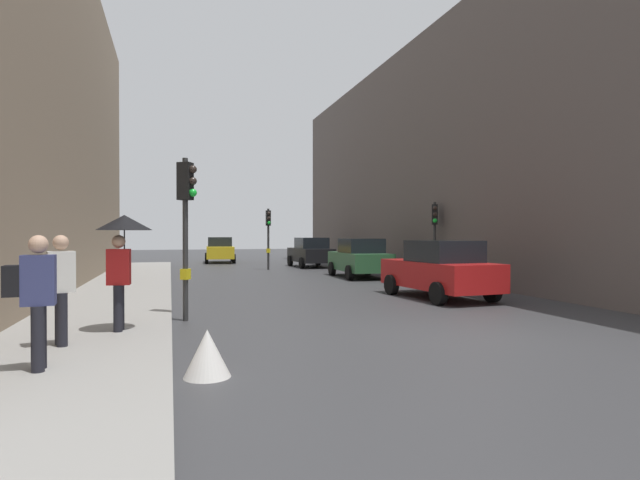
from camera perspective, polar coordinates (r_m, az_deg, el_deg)
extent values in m
plane|color=#38383A|center=(10.42, 15.77, -10.13)|extent=(120.00, 120.00, 0.00)
cube|color=gray|center=(14.86, -21.97, -6.62)|extent=(3.00, 40.00, 0.16)
cube|color=#5B514C|center=(28.04, 21.04, 7.87)|extent=(12.00, 34.17, 11.01)
cylinder|color=#2D2D2D|center=(21.85, 12.59, -0.18)|extent=(0.12, 0.12, 3.29)
cube|color=black|center=(21.86, 12.60, 2.77)|extent=(0.35, 0.37, 0.84)
cube|color=yellow|center=(21.86, 12.59, -1.74)|extent=(0.25, 0.23, 0.24)
sphere|color=#2D231E|center=(21.68, 12.62, 3.48)|extent=(0.18, 0.18, 0.18)
sphere|color=#2D231E|center=(21.67, 12.62, 2.79)|extent=(0.18, 0.18, 0.18)
sphere|color=green|center=(21.66, 12.62, 2.10)|extent=(0.18, 0.18, 0.18)
cylinder|color=#2D2D2D|center=(28.50, -5.75, 0.09)|extent=(0.12, 0.12, 3.37)
cube|color=black|center=(28.51, -5.76, 2.43)|extent=(0.24, 0.30, 0.84)
cube|color=yellow|center=(28.51, -5.75, -1.19)|extent=(0.20, 0.16, 0.24)
sphere|color=#2D231E|center=(28.34, -5.68, 2.97)|extent=(0.18, 0.18, 0.18)
sphere|color=#2D231E|center=(28.33, -5.68, 2.44)|extent=(0.18, 0.18, 0.18)
sphere|color=green|center=(28.32, -5.68, 1.92)|extent=(0.18, 0.18, 0.18)
cylinder|color=#2D2D2D|center=(11.90, -14.70, 0.05)|extent=(0.12, 0.12, 3.65)
cube|color=black|center=(11.96, -14.71, 6.31)|extent=(0.38, 0.36, 0.84)
cube|color=yellow|center=(11.93, -14.69, -3.68)|extent=(0.24, 0.25, 0.24)
sphere|color=#2D231E|center=(11.89, -13.92, 7.61)|extent=(0.18, 0.18, 0.18)
sphere|color=#2D231E|center=(11.86, -13.92, 6.36)|extent=(0.18, 0.18, 0.18)
sphere|color=green|center=(11.84, -13.92, 5.11)|extent=(0.18, 0.18, 0.18)
cube|color=#2D6038|center=(23.41, 4.37, -2.38)|extent=(1.93, 4.25, 0.80)
cube|color=black|center=(23.14, 4.57, -0.63)|extent=(1.66, 2.05, 0.64)
cylinder|color=black|center=(24.45, 1.34, -3.19)|extent=(0.24, 0.65, 0.64)
cylinder|color=black|center=(25.00, 5.32, -3.11)|extent=(0.24, 0.65, 0.64)
cylinder|color=black|center=(21.87, 3.28, -3.64)|extent=(0.24, 0.65, 0.64)
cylinder|color=black|center=(22.48, 7.66, -3.53)|extent=(0.24, 0.65, 0.64)
cube|color=yellow|center=(36.29, -11.04, -1.33)|extent=(2.08, 4.31, 0.80)
cube|color=black|center=(36.52, -11.05, -0.19)|extent=(1.73, 2.10, 0.64)
cylinder|color=black|center=(34.99, -9.51, -2.06)|extent=(0.26, 0.65, 0.64)
cylinder|color=black|center=(34.94, -12.46, -2.07)|extent=(0.26, 0.65, 0.64)
cylinder|color=black|center=(37.68, -9.72, -1.87)|extent=(0.26, 0.65, 0.64)
cylinder|color=black|center=(37.64, -12.46, -1.88)|extent=(0.26, 0.65, 0.64)
cube|color=red|center=(16.11, 13.03, -3.74)|extent=(2.08, 4.31, 0.80)
cube|color=black|center=(15.87, 13.53, -1.21)|extent=(1.73, 2.11, 0.64)
cylinder|color=black|center=(16.85, 7.92, -4.91)|extent=(0.26, 0.65, 0.64)
cylinder|color=black|center=(17.76, 13.07, -4.64)|extent=(0.26, 0.65, 0.64)
cylinder|color=black|center=(14.53, 12.97, -5.80)|extent=(0.26, 0.65, 0.64)
cylinder|color=black|center=(15.59, 18.54, -5.38)|extent=(0.26, 0.65, 0.64)
cube|color=black|center=(30.84, -1.08, -1.66)|extent=(1.91, 4.24, 0.80)
cube|color=black|center=(30.58, -0.95, -0.33)|extent=(1.65, 2.04, 0.64)
cylinder|color=black|center=(31.92, -3.33, -2.31)|extent=(0.24, 0.65, 0.64)
cylinder|color=black|center=(32.41, -0.24, -2.26)|extent=(0.24, 0.65, 0.64)
cylinder|color=black|center=(29.31, -2.01, -2.56)|extent=(0.24, 0.65, 0.64)
cylinder|color=black|center=(29.85, 1.32, -2.51)|extent=(0.24, 0.65, 0.64)
cylinder|color=black|center=(10.36, -21.30, -6.94)|extent=(0.16, 0.16, 0.85)
cylinder|color=black|center=(10.16, -21.49, -7.08)|extent=(0.16, 0.16, 0.85)
cube|color=red|center=(10.19, -21.41, -2.79)|extent=(0.42, 0.29, 0.66)
sphere|color=tan|center=(10.17, -21.42, -0.15)|extent=(0.24, 0.24, 0.24)
cylinder|color=black|center=(10.16, -20.86, -1.39)|extent=(0.02, 0.02, 0.90)
cone|color=black|center=(10.15, -20.87, 1.83)|extent=(1.00, 1.00, 0.28)
cylinder|color=black|center=(7.87, -28.61, -9.35)|extent=(0.16, 0.16, 0.85)
cylinder|color=black|center=(7.68, -28.81, -9.61)|extent=(0.16, 0.16, 0.85)
cube|color=navy|center=(7.68, -28.74, -3.92)|extent=(0.42, 0.29, 0.66)
sphere|color=tan|center=(7.66, -28.75, -0.41)|extent=(0.24, 0.24, 0.24)
cube|color=black|center=(7.73, -30.94, -3.91)|extent=(0.22, 0.30, 0.40)
cylinder|color=black|center=(9.40, -26.85, -7.73)|extent=(0.16, 0.16, 0.85)
cylinder|color=black|center=(9.20, -26.67, -7.90)|extent=(0.16, 0.16, 0.85)
cube|color=silver|center=(9.22, -26.78, -3.17)|extent=(0.46, 0.37, 0.66)
sphere|color=tan|center=(9.20, -26.80, -0.25)|extent=(0.24, 0.24, 0.24)
cube|color=black|center=(9.18, -28.64, -3.19)|extent=(0.28, 0.33, 0.40)
cone|color=silver|center=(7.30, -12.39, -12.16)|extent=(0.64, 0.64, 0.65)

